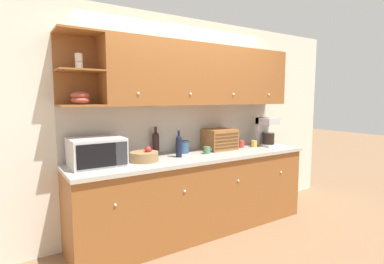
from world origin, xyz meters
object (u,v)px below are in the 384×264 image
(mug, at_px, (241,144))
(bread_box, at_px, (220,139))
(second_wine_bottle, at_px, (179,145))
(coffee_maker, at_px, (266,131))
(microwave, at_px, (97,152))
(storage_canister, at_px, (183,147))
(mug_patterned_third, at_px, (207,150))
(mug_blue_second, at_px, (254,144))
(fruit_basket, at_px, (144,156))
(wine_bottle, at_px, (156,143))

(mug, bearing_deg, bread_box, 176.32)
(second_wine_bottle, distance_m, coffee_maker, 1.45)
(bread_box, xyz_separation_m, mug, (0.35, -0.02, -0.09))
(microwave, relative_size, mug, 5.02)
(storage_canister, height_order, mug_patterned_third, storage_canister)
(mug_patterned_third, xyz_separation_m, mug_blue_second, (0.84, 0.05, 0.00))
(bread_box, relative_size, coffee_maker, 1.00)
(microwave, relative_size, fruit_basket, 1.68)
(wine_bottle, bearing_deg, bread_box, -6.40)
(wine_bottle, xyz_separation_m, mug_patterned_third, (0.58, -0.23, -0.11))
(fruit_basket, height_order, storage_canister, fruit_basket)
(microwave, relative_size, storage_canister, 3.39)
(fruit_basket, distance_m, second_wine_bottle, 0.44)
(microwave, xyz_separation_m, fruit_basket, (0.49, -0.06, -0.09))
(microwave, distance_m, bread_box, 1.62)
(bread_box, bearing_deg, microwave, -177.16)
(microwave, height_order, coffee_maker, coffee_maker)
(microwave, distance_m, second_wine_bottle, 0.92)
(fruit_basket, distance_m, mug_blue_second, 1.67)
(microwave, relative_size, bread_box, 1.28)
(mug_patterned_third, height_order, coffee_maker, coffee_maker)
(bread_box, bearing_deg, mug, -3.68)
(wine_bottle, relative_size, bread_box, 0.85)
(wine_bottle, height_order, mug_patterned_third, wine_bottle)
(microwave, xyz_separation_m, mug, (1.97, 0.06, -0.09))
(bread_box, xyz_separation_m, mug_blue_second, (0.54, -0.08, -0.09))
(mug_patterned_third, xyz_separation_m, mug, (0.65, 0.11, 0.01))
(mug_patterned_third, bearing_deg, mug_blue_second, 3.43)
(mug, bearing_deg, mug_patterned_third, -170.16)
(wine_bottle, xyz_separation_m, mug_blue_second, (1.42, -0.18, -0.11))
(second_wine_bottle, bearing_deg, coffee_maker, 1.55)
(second_wine_bottle, xyz_separation_m, mug_patterned_third, (0.40, 0.00, -0.10))
(wine_bottle, bearing_deg, second_wine_bottle, -53.36)
(wine_bottle, relative_size, mug_blue_second, 3.72)
(mug_patterned_third, distance_m, coffee_maker, 1.07)
(wine_bottle, relative_size, mug_patterned_third, 3.74)
(second_wine_bottle, height_order, coffee_maker, coffee_maker)
(mug_patterned_third, height_order, mug_blue_second, mug_blue_second)
(bread_box, bearing_deg, mug_blue_second, -8.98)
(storage_canister, xyz_separation_m, mug_patterned_third, (0.22, -0.19, -0.03))
(bread_box, distance_m, mug_blue_second, 0.55)
(storage_canister, xyz_separation_m, coffee_maker, (1.27, -0.15, 0.13))
(microwave, bearing_deg, bread_box, 2.84)
(wine_bottle, height_order, coffee_maker, coffee_maker)
(fruit_basket, bearing_deg, coffee_maker, 1.20)
(bread_box, bearing_deg, fruit_basket, -173.05)
(mug_patterned_third, distance_m, mug_blue_second, 0.84)
(mug_patterned_third, bearing_deg, wine_bottle, 157.86)
(microwave, height_order, second_wine_bottle, second_wine_bottle)
(fruit_basket, xyz_separation_m, wine_bottle, (0.25, 0.24, 0.10))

